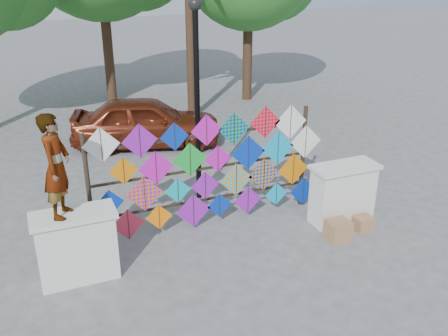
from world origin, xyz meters
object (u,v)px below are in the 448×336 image
at_px(kite_rack, 213,169).
at_px(lamppost, 197,84).
at_px(vendor_woman, 56,166).
at_px(sedan, 146,122).

height_order(kite_rack, lamppost, lamppost).
bearing_deg(vendor_woman, kite_rack, -48.25).
height_order(kite_rack, sedan, kite_rack).
relative_size(sedan, lamppost, 0.96).
height_order(vendor_woman, lamppost, lamppost).
xyz_separation_m(kite_rack, sedan, (-0.09, 5.14, -0.51)).
distance_m(kite_rack, vendor_woman, 3.27).
bearing_deg(lamppost, vendor_woman, -145.05).
xyz_separation_m(vendor_woman, lamppost, (3.15, 2.20, 0.54)).
xyz_separation_m(vendor_woman, sedan, (2.91, 6.07, -1.42)).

